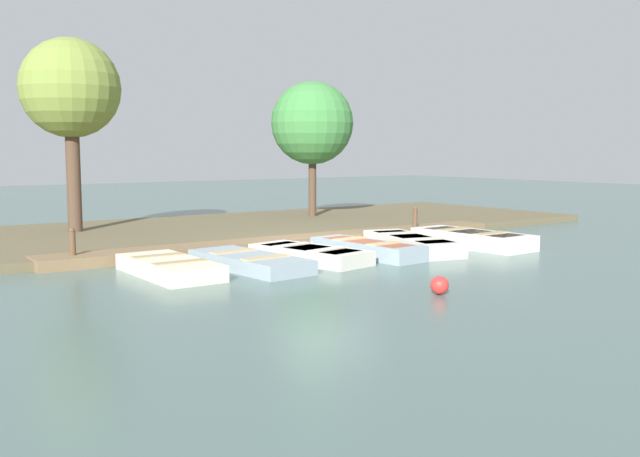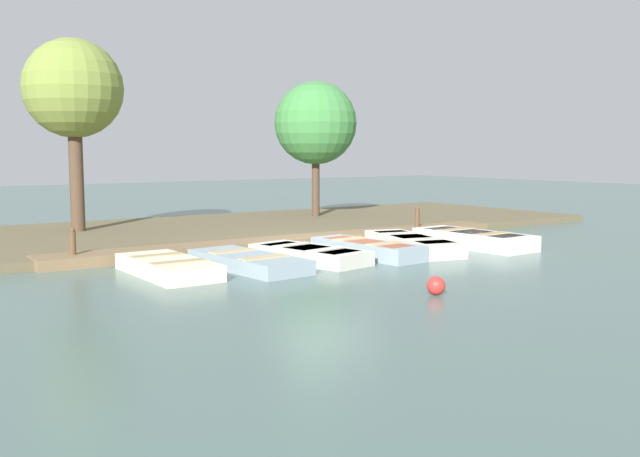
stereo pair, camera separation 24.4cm
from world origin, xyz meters
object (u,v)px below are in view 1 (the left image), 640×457
at_px(mooring_post_far, 415,221).
at_px(park_tree_left, 312,124).
at_px(buoy, 440,285).
at_px(park_tree_far_left, 70,90).
at_px(rowboat_2, 310,254).
at_px(rowboat_0, 169,267).
at_px(mooring_post_near, 73,247).
at_px(rowboat_1, 250,261).
at_px(rowboat_3, 367,248).
at_px(rowboat_5, 472,239).
at_px(rowboat_4, 412,243).

xyz_separation_m(mooring_post_far, park_tree_left, (-4.98, -0.28, 3.02)).
relative_size(buoy, park_tree_far_left, 0.06).
bearing_deg(rowboat_2, mooring_post_far, 102.56).
height_order(rowboat_0, mooring_post_near, mooring_post_near).
height_order(rowboat_1, buoy, same).
relative_size(mooring_post_near, buoy, 2.61).
height_order(rowboat_3, mooring_post_far, mooring_post_far).
height_order(rowboat_5, park_tree_far_left, park_tree_far_left).
bearing_deg(buoy, rowboat_1, -162.69).
bearing_deg(rowboat_5, mooring_post_near, -108.75).
xyz_separation_m(mooring_post_near, buoy, (6.81, 4.34, -0.27)).
bearing_deg(mooring_post_far, rowboat_3, -57.04).
bearing_deg(rowboat_1, rowboat_0, -102.26).
bearing_deg(park_tree_left, rowboat_3, -25.92).
distance_m(rowboat_4, rowboat_5, 1.84).
bearing_deg(buoy, rowboat_4, 142.29).
xyz_separation_m(rowboat_2, mooring_post_far, (-2.43, 5.50, 0.26)).
distance_m(rowboat_3, buoy, 4.64).
height_order(buoy, park_tree_left, park_tree_left).
bearing_deg(rowboat_3, rowboat_0, -98.24).
bearing_deg(mooring_post_far, rowboat_4, -44.32).
height_order(rowboat_4, buoy, rowboat_4).
distance_m(rowboat_4, park_tree_left, 8.36).
bearing_deg(rowboat_4, rowboat_1, -75.59).
distance_m(mooring_post_near, mooring_post_far, 10.10).
height_order(rowboat_1, park_tree_far_left, park_tree_far_left).
relative_size(mooring_post_far, park_tree_left, 0.17).
height_order(rowboat_4, park_tree_far_left, park_tree_far_left).
bearing_deg(mooring_post_far, mooring_post_near, -90.00).
bearing_deg(mooring_post_near, park_tree_far_left, 162.79).
bearing_deg(rowboat_4, park_tree_left, 177.88).
distance_m(rowboat_4, buoy, 5.54).
height_order(mooring_post_far, park_tree_far_left, park_tree_far_left).
relative_size(rowboat_0, rowboat_4, 0.78).
distance_m(rowboat_5, mooring_post_far, 2.87).
height_order(rowboat_1, mooring_post_near, mooring_post_near).
relative_size(rowboat_1, mooring_post_near, 3.78).
bearing_deg(rowboat_2, buoy, -14.68).
height_order(mooring_post_near, park_tree_far_left, park_tree_far_left).
bearing_deg(park_tree_left, mooring_post_far, 3.18).
bearing_deg(rowboat_5, park_tree_far_left, -136.37).
relative_size(rowboat_4, mooring_post_far, 4.23).
bearing_deg(park_tree_left, buoy, -24.94).
distance_m(rowboat_1, rowboat_2, 1.61).
relative_size(rowboat_4, mooring_post_near, 4.23).
distance_m(buoy, park_tree_left, 13.42).
bearing_deg(rowboat_5, rowboat_0, -96.08).
height_order(rowboat_3, mooring_post_near, mooring_post_near).
relative_size(rowboat_0, rowboat_2, 0.91).
height_order(rowboat_1, rowboat_2, rowboat_2).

